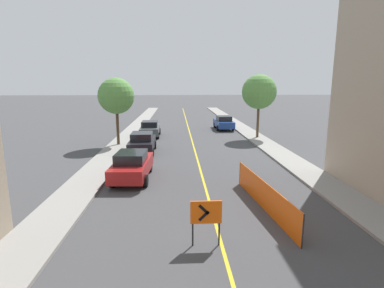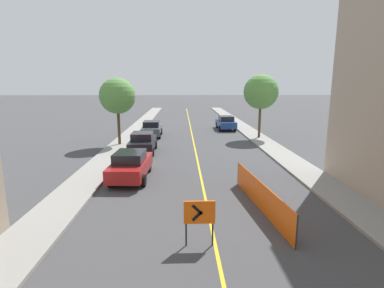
{
  "view_description": "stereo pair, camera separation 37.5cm",
  "coord_description": "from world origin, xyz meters",
  "px_view_note": "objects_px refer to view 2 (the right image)",
  "views": [
    {
      "loc": [
        -1.46,
        7.64,
        5.23
      ],
      "look_at": [
        -0.35,
        28.56,
        1.0
      ],
      "focal_mm": 28.0,
      "sensor_mm": 36.0,
      "label": 1
    },
    {
      "loc": [
        -1.08,
        7.63,
        5.23
      ],
      "look_at": [
        -0.35,
        28.56,
        1.0
      ],
      "focal_mm": 28.0,
      "sensor_mm": 36.0,
      "label": 2
    }
  ],
  "objects_px": {
    "parked_car_opposite_side": "(226,123)",
    "street_tree_right_near": "(261,92)",
    "parked_car_curb_near": "(131,165)",
    "parked_car_curb_far": "(152,129)",
    "street_tree_left_near": "(117,96)",
    "parked_car_curb_mid": "(143,142)",
    "arrow_barricade_primary": "(199,214)"
  },
  "relations": [
    {
      "from": "arrow_barricade_primary",
      "to": "street_tree_right_near",
      "type": "relative_size",
      "value": 0.26
    },
    {
      "from": "parked_car_opposite_side",
      "to": "street_tree_left_near",
      "type": "xyz_separation_m",
      "value": [
        -10.47,
        -8.84,
        3.42
      ]
    },
    {
      "from": "arrow_barricade_primary",
      "to": "street_tree_right_near",
      "type": "height_order",
      "value": "street_tree_right_near"
    },
    {
      "from": "parked_car_curb_near",
      "to": "parked_car_curb_far",
      "type": "height_order",
      "value": "same"
    },
    {
      "from": "parked_car_curb_mid",
      "to": "street_tree_right_near",
      "type": "distance_m",
      "value": 12.47
    },
    {
      "from": "street_tree_right_near",
      "to": "street_tree_left_near",
      "type": "bearing_deg",
      "value": -167.27
    },
    {
      "from": "parked_car_opposite_side",
      "to": "street_tree_right_near",
      "type": "height_order",
      "value": "street_tree_right_near"
    },
    {
      "from": "arrow_barricade_primary",
      "to": "parked_car_curb_near",
      "type": "relative_size",
      "value": 0.35
    },
    {
      "from": "parked_car_curb_near",
      "to": "street_tree_right_near",
      "type": "height_order",
      "value": "street_tree_right_near"
    },
    {
      "from": "parked_car_curb_mid",
      "to": "street_tree_right_near",
      "type": "xyz_separation_m",
      "value": [
        10.51,
        5.62,
        3.66
      ]
    },
    {
      "from": "arrow_barricade_primary",
      "to": "parked_car_curb_near",
      "type": "height_order",
      "value": "parked_car_curb_near"
    },
    {
      "from": "street_tree_right_near",
      "to": "parked_car_curb_mid",
      "type": "bearing_deg",
      "value": -151.85
    },
    {
      "from": "arrow_barricade_primary",
      "to": "parked_car_curb_far",
      "type": "distance_m",
      "value": 21.13
    },
    {
      "from": "parked_car_curb_near",
      "to": "parked_car_curb_far",
      "type": "distance_m",
      "value": 13.68
    },
    {
      "from": "parked_car_opposite_side",
      "to": "street_tree_right_near",
      "type": "xyz_separation_m",
      "value": [
        2.37,
        -5.94,
        3.66
      ]
    },
    {
      "from": "parked_car_opposite_side",
      "to": "street_tree_left_near",
      "type": "height_order",
      "value": "street_tree_left_near"
    },
    {
      "from": "arrow_barricade_primary",
      "to": "street_tree_right_near",
      "type": "xyz_separation_m",
      "value": [
        6.95,
        19.37,
        3.37
      ]
    },
    {
      "from": "arrow_barricade_primary",
      "to": "street_tree_right_near",
      "type": "distance_m",
      "value": 20.85
    },
    {
      "from": "parked_car_curb_far",
      "to": "street_tree_right_near",
      "type": "height_order",
      "value": "street_tree_right_near"
    },
    {
      "from": "parked_car_curb_mid",
      "to": "parked_car_opposite_side",
      "type": "height_order",
      "value": "same"
    },
    {
      "from": "parked_car_curb_near",
      "to": "parked_car_curb_mid",
      "type": "height_order",
      "value": "same"
    },
    {
      "from": "street_tree_right_near",
      "to": "arrow_barricade_primary",
      "type": "bearing_deg",
      "value": -109.73
    },
    {
      "from": "street_tree_right_near",
      "to": "parked_car_curb_far",
      "type": "bearing_deg",
      "value": 172.1
    },
    {
      "from": "parked_car_curb_mid",
      "to": "parked_car_opposite_side",
      "type": "relative_size",
      "value": 0.99
    },
    {
      "from": "parked_car_curb_mid",
      "to": "street_tree_left_near",
      "type": "xyz_separation_m",
      "value": [
        -2.34,
        2.72,
        3.42
      ]
    },
    {
      "from": "arrow_barricade_primary",
      "to": "parked_car_curb_far",
      "type": "height_order",
      "value": "parked_car_curb_far"
    },
    {
      "from": "parked_car_curb_near",
      "to": "street_tree_right_near",
      "type": "bearing_deg",
      "value": 52.67
    },
    {
      "from": "arrow_barricade_primary",
      "to": "parked_car_curb_mid",
      "type": "distance_m",
      "value": 14.2
    },
    {
      "from": "parked_car_curb_far",
      "to": "parked_car_curb_mid",
      "type": "bearing_deg",
      "value": -90.86
    },
    {
      "from": "parked_car_curb_near",
      "to": "parked_car_opposite_side",
      "type": "bearing_deg",
      "value": 69.21
    },
    {
      "from": "arrow_barricade_primary",
      "to": "parked_car_curb_far",
      "type": "xyz_separation_m",
      "value": [
        -3.55,
        20.83,
        -0.29
      ]
    },
    {
      "from": "parked_car_opposite_side",
      "to": "street_tree_right_near",
      "type": "bearing_deg",
      "value": -70.08
    }
  ]
}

